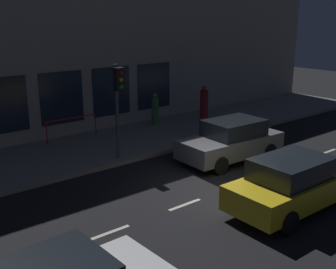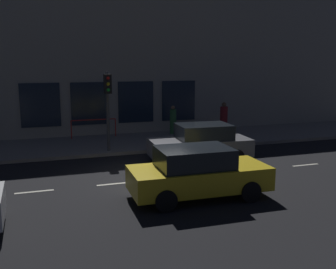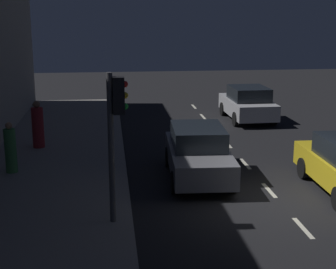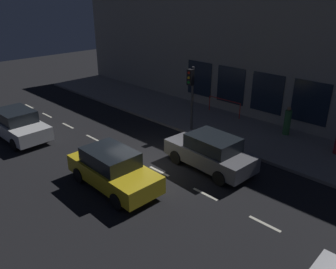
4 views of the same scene
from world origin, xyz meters
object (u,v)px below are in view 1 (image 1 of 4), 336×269
pedestrian_0 (204,103)px  pedestrian_1 (155,110)px  parked_car_0 (231,141)px  parked_car_1 (293,184)px  traffic_light (118,95)px

pedestrian_0 → pedestrian_1: (0.45, 2.89, -0.06)m
parked_car_0 → pedestrian_1: (5.70, -0.76, 0.08)m
parked_car_0 → parked_car_1: same height
parked_car_0 → pedestrian_1: 5.75m
pedestrian_0 → pedestrian_1: 2.93m
traffic_light → parked_car_1: 6.93m
parked_car_1 → pedestrian_0: (9.23, -5.47, 0.14)m
parked_car_0 → parked_car_1: bearing=158.5°
pedestrian_0 → pedestrian_1: pedestrian_0 is taller
traffic_light → pedestrian_0: bearing=-68.9°
parked_car_0 → pedestrian_0: bearing=-31.9°
parked_car_1 → pedestrian_0: pedestrian_0 is taller
parked_car_0 → parked_car_1: (-3.99, 1.81, 0.00)m
traffic_light → parked_car_1: (-6.51, -1.57, -1.80)m
pedestrian_1 → parked_car_0: bearing=-166.4°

